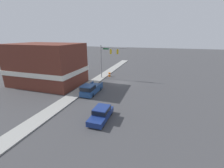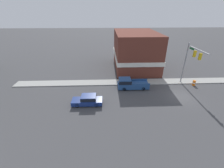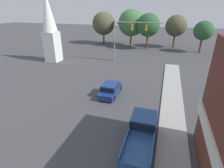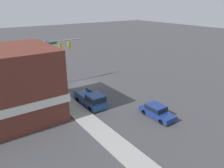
% 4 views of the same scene
% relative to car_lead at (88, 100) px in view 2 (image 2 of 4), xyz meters
% --- Properties ---
extents(ground_plane, '(200.00, 200.00, 0.00)m').
position_rel_car_lead_xyz_m(ground_plane, '(1.65, -15.16, -0.79)').
color(ground_plane, '#424244').
extents(sidewalk_curb, '(2.40, 60.00, 0.14)m').
position_rel_car_lead_xyz_m(sidewalk_curb, '(7.35, -15.16, -0.72)').
color(sidewalk_curb, '#9E9E99').
rests_on(sidewalk_curb, ground).
extents(near_signal_assembly, '(6.12, 0.49, 7.83)m').
position_rel_car_lead_xyz_m(near_signal_assembly, '(5.20, -17.68, 4.79)').
color(near_signal_assembly, gray).
rests_on(near_signal_assembly, ground).
extents(car_lead, '(1.86, 4.61, 1.53)m').
position_rel_car_lead_xyz_m(car_lead, '(0.00, 0.00, 0.00)').
color(car_lead, black).
rests_on(car_lead, ground).
extents(pickup_truck_parked, '(2.08, 5.62, 1.95)m').
position_rel_car_lead_xyz_m(pickup_truck_parked, '(4.91, -7.18, 0.16)').
color(pickup_truck_parked, black).
rests_on(pickup_truck_parked, ground).
extents(construction_barrel, '(0.55, 0.55, 1.00)m').
position_rel_car_lead_xyz_m(construction_barrel, '(5.55, -19.61, -0.29)').
color(construction_barrel, orange).
rests_on(construction_barrel, ground).
extents(corner_brick_building, '(14.28, 9.83, 8.45)m').
position_rel_car_lead_xyz_m(corner_brick_building, '(16.04, -9.97, 3.31)').
color(corner_brick_building, brown).
rests_on(corner_brick_building, ground).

